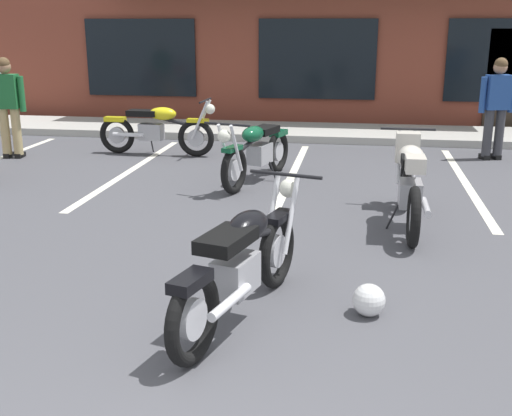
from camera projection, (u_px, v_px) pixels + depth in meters
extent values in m
plane|color=#47474C|center=(248.00, 270.00, 5.93)|extent=(80.00, 80.00, 0.00)
cube|color=#A8A59E|center=(311.00, 132.00, 12.96)|extent=(22.00, 1.80, 0.14)
cube|color=brown|center=(325.00, 33.00, 16.39)|extent=(14.93, 5.71, 3.94)
cube|color=black|center=(141.00, 58.00, 14.40)|extent=(2.55, 0.06, 1.70)
cube|color=black|center=(317.00, 59.00, 13.79)|extent=(2.55, 0.06, 1.70)
cube|color=black|center=(509.00, 61.00, 13.18)|extent=(2.55, 0.06, 1.70)
cube|color=silver|center=(132.00, 170.00, 9.95)|extent=(0.12, 4.80, 0.01)
cube|color=silver|center=(292.00, 176.00, 9.56)|extent=(0.12, 4.80, 0.01)
cube|color=silver|center=(465.00, 182.00, 9.18)|extent=(0.12, 4.80, 0.01)
torus|color=black|center=(193.00, 319.00, 4.23)|extent=(0.27, 0.64, 0.64)
cylinder|color=#B7B7BC|center=(193.00, 319.00, 4.23)|extent=(0.13, 0.29, 0.29)
torus|color=black|center=(277.00, 251.00, 5.49)|extent=(0.27, 0.64, 0.64)
cylinder|color=#B7B7BC|center=(277.00, 251.00, 5.49)|extent=(0.13, 0.29, 0.29)
cylinder|color=silver|center=(272.00, 211.00, 5.52)|extent=(0.13, 0.33, 0.66)
cylinder|color=silver|center=(291.00, 214.00, 5.45)|extent=(0.13, 0.33, 0.66)
cylinder|color=black|center=(286.00, 174.00, 5.47)|extent=(0.65, 0.21, 0.03)
sphere|color=silver|center=(289.00, 188.00, 5.57)|extent=(0.21, 0.21, 0.17)
cube|color=black|center=(279.00, 217.00, 5.44)|extent=(0.23, 0.38, 0.06)
cube|color=#9E9EA3|center=(236.00, 275.00, 4.77)|extent=(0.34, 0.45, 0.28)
cylinder|color=silver|center=(230.00, 302.00, 4.40)|extent=(0.21, 0.55, 0.07)
cylinder|color=black|center=(247.00, 236.00, 4.87)|extent=(0.31, 0.92, 0.26)
ellipsoid|color=black|center=(248.00, 226.00, 4.87)|extent=(0.38, 0.53, 0.22)
cube|color=black|center=(227.00, 240.00, 4.55)|extent=(0.41, 0.58, 0.10)
cube|color=black|center=(190.00, 281.00, 4.13)|extent=(0.25, 0.39, 0.08)
cylinder|color=black|center=(211.00, 306.00, 4.85)|extent=(0.14, 0.06, 0.29)
torus|color=black|center=(117.00, 135.00, 11.15)|extent=(0.64, 0.13, 0.64)
cylinder|color=#B7B7BC|center=(117.00, 135.00, 11.15)|extent=(0.29, 0.07, 0.29)
torus|color=black|center=(196.00, 138.00, 10.87)|extent=(0.64, 0.13, 0.64)
cylinder|color=#B7B7BC|center=(196.00, 138.00, 10.87)|extent=(0.29, 0.07, 0.29)
cylinder|color=silver|center=(203.00, 119.00, 10.84)|extent=(0.33, 0.06, 0.66)
cylinder|color=silver|center=(200.00, 120.00, 10.67)|extent=(0.33, 0.06, 0.66)
cylinder|color=black|center=(205.00, 101.00, 10.65)|extent=(0.06, 0.66, 0.03)
sphere|color=silver|center=(210.00, 109.00, 10.68)|extent=(0.18, 0.18, 0.17)
cube|color=yellow|center=(198.00, 121.00, 10.78)|extent=(0.37, 0.16, 0.06)
cube|color=#9E9EA3|center=(151.00, 132.00, 11.00)|extent=(0.41, 0.26, 0.28)
cylinder|color=silver|center=(128.00, 135.00, 10.96)|extent=(0.55, 0.09, 0.07)
cylinder|color=black|center=(162.00, 118.00, 10.90)|extent=(0.94, 0.10, 0.26)
ellipsoid|color=yellow|center=(163.00, 114.00, 10.87)|extent=(0.49, 0.28, 0.22)
cube|color=black|center=(143.00, 113.00, 10.94)|extent=(0.53, 0.30, 0.10)
cube|color=yellow|center=(115.00, 119.00, 11.08)|extent=(0.37, 0.18, 0.08)
cylinder|color=black|center=(152.00, 145.00, 11.26)|extent=(0.03, 0.14, 0.29)
torus|color=black|center=(414.00, 217.00, 6.44)|extent=(0.10, 0.64, 0.64)
cylinder|color=#B7B7BC|center=(414.00, 217.00, 6.44)|extent=(0.06, 0.29, 0.29)
torus|color=black|center=(405.00, 183.00, 7.81)|extent=(0.10, 0.64, 0.64)
cylinder|color=#B7B7BC|center=(405.00, 183.00, 7.81)|extent=(0.06, 0.29, 0.29)
cylinder|color=silver|center=(399.00, 156.00, 7.83)|extent=(0.05, 0.33, 0.66)
cylinder|color=silver|center=(414.00, 156.00, 7.80)|extent=(0.05, 0.33, 0.66)
cylinder|color=black|center=(408.00, 129.00, 7.80)|extent=(0.66, 0.04, 0.03)
sphere|color=silver|center=(407.00, 139.00, 7.91)|extent=(0.17, 0.17, 0.17)
cube|color=beige|center=(407.00, 159.00, 7.76)|extent=(0.14, 0.36, 0.06)
cube|color=#9E9EA3|center=(410.00, 193.00, 7.03)|extent=(0.24, 0.40, 0.28)
cylinder|color=silver|center=(426.00, 207.00, 6.67)|extent=(0.07, 0.55, 0.07)
cylinder|color=black|center=(410.00, 168.00, 7.15)|extent=(0.06, 0.94, 0.26)
ellipsoid|color=beige|center=(411.00, 157.00, 7.15)|extent=(0.30, 0.52, 0.26)
cube|color=beige|center=(408.00, 147.00, 7.73)|extent=(0.28, 0.24, 0.36)
cube|color=black|center=(413.00, 162.00, 6.83)|extent=(0.24, 0.40, 0.10)
cube|color=beige|center=(415.00, 164.00, 6.53)|extent=(0.20, 0.32, 0.16)
cylinder|color=black|center=(392.00, 217.00, 7.06)|extent=(0.13, 0.02, 0.29)
torus|color=black|center=(278.00, 151.00, 9.74)|extent=(0.28, 0.64, 0.64)
cylinder|color=#B7B7BC|center=(278.00, 151.00, 9.74)|extent=(0.14, 0.29, 0.29)
torus|color=black|center=(234.00, 170.00, 8.49)|extent=(0.28, 0.64, 0.64)
cylinder|color=#B7B7BC|center=(234.00, 170.00, 8.49)|extent=(0.14, 0.29, 0.29)
cylinder|color=silver|center=(236.00, 149.00, 8.28)|extent=(0.14, 0.32, 0.66)
cylinder|color=silver|center=(224.00, 147.00, 8.35)|extent=(0.14, 0.32, 0.66)
cylinder|color=black|center=(227.00, 124.00, 8.16)|extent=(0.64, 0.22, 0.03)
sphere|color=silver|center=(224.00, 136.00, 8.13)|extent=(0.21, 0.21, 0.17)
cube|color=#0F4C2D|center=(232.00, 149.00, 8.37)|extent=(0.24, 0.39, 0.06)
cube|color=#9E9EA3|center=(260.00, 154.00, 9.16)|extent=(0.34, 0.45, 0.28)
cylinder|color=silver|center=(262.00, 151.00, 9.55)|extent=(0.23, 0.55, 0.07)
cylinder|color=black|center=(254.00, 139.00, 8.92)|extent=(0.33, 0.92, 0.26)
ellipsoid|color=#0F4C2D|center=(253.00, 134.00, 8.88)|extent=(0.39, 0.53, 0.22)
cube|color=black|center=(264.00, 130.00, 9.19)|extent=(0.42, 0.58, 0.10)
cube|color=#0F4C2D|center=(279.00, 133.00, 9.67)|extent=(0.26, 0.39, 0.08)
cylinder|color=black|center=(273.00, 172.00, 9.22)|extent=(0.14, 0.06, 0.29)
cube|color=black|center=(484.00, 157.00, 10.73)|extent=(0.16, 0.26, 0.08)
cube|color=black|center=(495.00, 157.00, 10.75)|extent=(0.16, 0.26, 0.08)
cylinder|color=#38383D|center=(488.00, 132.00, 10.57)|extent=(0.19, 0.19, 0.80)
cylinder|color=#38383D|center=(499.00, 132.00, 10.59)|extent=(0.19, 0.19, 0.80)
cube|color=#23478C|center=(498.00, 92.00, 10.40)|extent=(0.43, 0.32, 0.56)
cylinder|color=#23478C|center=(483.00, 95.00, 10.38)|extent=(0.12, 0.12, 0.58)
cylinder|color=#23478C|center=(512.00, 95.00, 10.44)|extent=(0.12, 0.12, 0.58)
sphere|color=#A07556|center=(500.00, 67.00, 10.29)|extent=(0.27, 0.27, 0.22)
sphere|color=brown|center=(501.00, 64.00, 10.26)|extent=(0.26, 0.26, 0.21)
cube|color=black|center=(9.00, 155.00, 10.88)|extent=(0.12, 0.25, 0.08)
cube|color=black|center=(20.00, 155.00, 10.86)|extent=(0.12, 0.25, 0.08)
cylinder|color=tan|center=(5.00, 131.00, 10.72)|extent=(0.16, 0.16, 0.80)
cylinder|color=tan|center=(17.00, 131.00, 10.71)|extent=(0.16, 0.16, 0.80)
cube|color=#1E6633|center=(7.00, 91.00, 10.53)|extent=(0.40, 0.25, 0.56)
cylinder|color=#1E6633|center=(22.00, 94.00, 10.53)|extent=(0.11, 0.11, 0.58)
sphere|color=#A07556|center=(4.00, 67.00, 10.42)|extent=(0.24, 0.24, 0.22)
sphere|color=brown|center=(3.00, 64.00, 10.39)|extent=(0.23, 0.23, 0.21)
sphere|color=silver|center=(369.00, 300.00, 4.97)|extent=(0.26, 0.26, 0.26)
cube|color=black|center=(369.00, 295.00, 5.07)|extent=(0.18, 0.03, 0.09)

